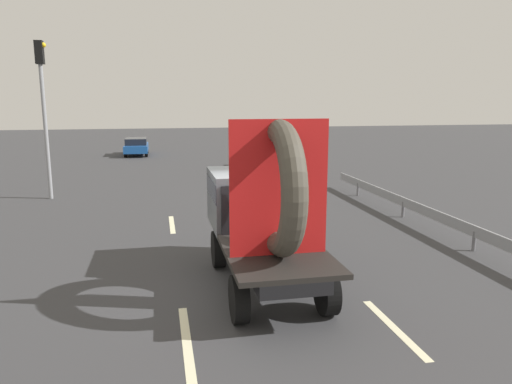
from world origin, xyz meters
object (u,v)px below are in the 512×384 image
flatbed_truck (261,207)px  oncoming_car (136,146)px  traffic_light (43,99)px  distant_sedan (261,157)px

flatbed_truck → oncoming_car: 26.52m
oncoming_car → flatbed_truck: bearing=-81.8°
flatbed_truck → traffic_light: traffic_light is taller
flatbed_truck → distant_sedan: 17.68m
traffic_light → distant_sedan: bearing=32.4°
distant_sedan → traffic_light: size_ratio=0.64×
traffic_light → oncoming_car: bearing=79.5°
flatbed_truck → distant_sedan: bearing=77.9°
flatbed_truck → oncoming_car: size_ratio=1.28×
flatbed_truck → traffic_light: (-6.65, 10.69, 2.39)m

